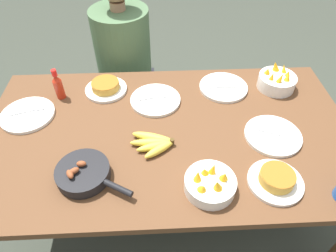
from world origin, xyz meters
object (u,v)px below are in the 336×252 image
object	(u,v)px
skillet	(84,173)
fruit_bowl_citrus	(277,81)
banana_bunch	(155,143)
frittata_plate_center	(106,87)
empty_plate_far_left	(223,87)
empty_plate_far_right	(273,135)
empty_plate_mid_edge	(155,100)
hot_sauce_bottle	(58,86)
fruit_bowl_mango	(210,183)
empty_plate_near_front	(28,115)
frittata_plate_side	(276,179)
person_figure	(126,77)

from	to	relation	value
skillet	fruit_bowl_citrus	size ratio (longest dim) A/B	1.59
fruit_bowl_citrus	banana_bunch	bearing A→B (deg)	-149.20
frittata_plate_center	banana_bunch	bearing A→B (deg)	-58.04
empty_plate_far_left	skillet	bearing A→B (deg)	-140.16
empty_plate_far_right	empty_plate_mid_edge	size ratio (longest dim) A/B	1.00
banana_bunch	fruit_bowl_citrus	distance (m)	0.77
empty_plate_far_right	hot_sauce_bottle	size ratio (longest dim) A/B	1.52
frittata_plate_center	fruit_bowl_citrus	distance (m)	0.91
fruit_bowl_citrus	hot_sauce_bottle	distance (m)	1.14
fruit_bowl_mango	fruit_bowl_citrus	xyz separation A→B (m)	(0.45, 0.62, 0.01)
frittata_plate_center	empty_plate_far_right	size ratio (longest dim) A/B	0.86
banana_bunch	empty_plate_far_left	size ratio (longest dim) A/B	0.78
banana_bunch	hot_sauce_bottle	xyz separation A→B (m)	(-0.48, 0.36, 0.05)
empty_plate_near_front	empty_plate_far_right	bearing A→B (deg)	-9.57
skillet	empty_plate_mid_edge	world-z (taller)	skillet
frittata_plate_side	empty_plate_mid_edge	size ratio (longest dim) A/B	0.85
frittata_plate_side	person_figure	size ratio (longest dim) A/B	0.18
frittata_plate_center	fruit_bowl_citrus	world-z (taller)	fruit_bowl_citrus
empty_plate_near_front	fruit_bowl_mango	world-z (taller)	fruit_bowl_mango
empty_plate_far_left	hot_sauce_bottle	xyz separation A→B (m)	(-0.86, -0.03, 0.07)
fruit_bowl_mango	banana_bunch	bearing A→B (deg)	132.01
empty_plate_far_left	person_figure	size ratio (longest dim) A/B	0.21
fruit_bowl_mango	fruit_bowl_citrus	distance (m)	0.77
empty_plate_near_front	fruit_bowl_citrus	world-z (taller)	fruit_bowl_citrus
fruit_bowl_citrus	person_figure	distance (m)	0.98
empty_plate_far_right	empty_plate_mid_edge	distance (m)	0.60
frittata_plate_center	empty_plate_near_front	bearing A→B (deg)	-153.47
fruit_bowl_mango	hot_sauce_bottle	bearing A→B (deg)	139.24
banana_bunch	person_figure	bearing A→B (deg)	103.06
fruit_bowl_mango	hot_sauce_bottle	xyz separation A→B (m)	(-0.69, 0.59, 0.04)
banana_bunch	empty_plate_mid_edge	xyz separation A→B (m)	(0.01, 0.31, -0.01)
empty_plate_far_left	hot_sauce_bottle	bearing A→B (deg)	-177.89
frittata_plate_side	hot_sauce_bottle	size ratio (longest dim) A/B	1.29
frittata_plate_center	fruit_bowl_mango	size ratio (longest dim) A/B	1.10
empty_plate_near_front	fruit_bowl_citrus	distance (m)	1.29
skillet	empty_plate_far_right	size ratio (longest dim) A/B	1.22
person_figure	frittata_plate_side	bearing A→B (deg)	-57.45
skillet	frittata_plate_side	xyz separation A→B (m)	(0.76, -0.06, -0.00)
skillet	person_figure	size ratio (longest dim) A/B	0.26
frittata_plate_center	skillet	bearing A→B (deg)	-93.10
frittata_plate_side	fruit_bowl_mango	distance (m)	0.26
frittata_plate_side	hot_sauce_bottle	bearing A→B (deg)	148.59
hot_sauce_bottle	person_figure	world-z (taller)	person_figure
banana_bunch	empty_plate_far_right	bearing A→B (deg)	3.16
empty_plate_near_front	hot_sauce_bottle	size ratio (longest dim) A/B	1.53
fruit_bowl_citrus	empty_plate_far_right	bearing A→B (deg)	-108.49
empty_plate_far_left	fruit_bowl_citrus	size ratio (longest dim) A/B	1.31
fruit_bowl_mango	person_figure	distance (m)	1.15
frittata_plate_side	empty_plate_far_right	bearing A→B (deg)	75.25
empty_plate_near_front	hot_sauce_bottle	xyz separation A→B (m)	(0.14, 0.14, 0.07)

